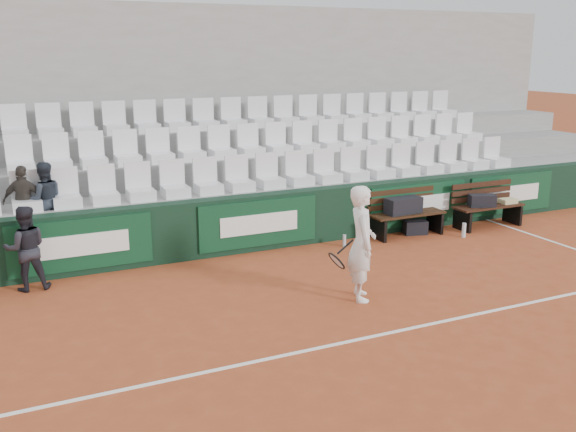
# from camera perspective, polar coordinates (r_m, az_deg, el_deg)

# --- Properties ---
(ground) EXTENTS (80.00, 80.00, 0.00)m
(ground) POSITION_cam_1_polar(r_m,az_deg,el_deg) (8.32, 9.02, -10.24)
(ground) COLOR #A54725
(ground) RESTS_ON ground
(court_baseline) EXTENTS (18.00, 0.06, 0.01)m
(court_baseline) POSITION_cam_1_polar(r_m,az_deg,el_deg) (8.32, 9.02, -10.22)
(court_baseline) COLOR white
(court_baseline) RESTS_ON ground
(back_barrier) EXTENTS (18.00, 0.34, 1.00)m
(back_barrier) POSITION_cam_1_polar(r_m,az_deg,el_deg) (11.50, -1.68, -0.42)
(back_barrier) COLOR black
(back_barrier) RESTS_ON ground
(grandstand_tier_front) EXTENTS (18.00, 0.95, 1.00)m
(grandstand_tier_front) POSITION_cam_1_polar(r_m,az_deg,el_deg) (12.04, -3.17, 0.25)
(grandstand_tier_front) COLOR gray
(grandstand_tier_front) RESTS_ON ground
(grandstand_tier_mid) EXTENTS (18.00, 0.95, 1.45)m
(grandstand_tier_mid) POSITION_cam_1_polar(r_m,az_deg,el_deg) (12.86, -4.76, 2.16)
(grandstand_tier_mid) COLOR gray
(grandstand_tier_mid) RESTS_ON ground
(grandstand_tier_back) EXTENTS (18.00, 0.95, 1.90)m
(grandstand_tier_back) POSITION_cam_1_polar(r_m,az_deg,el_deg) (13.69, -6.16, 3.84)
(grandstand_tier_back) COLOR gray
(grandstand_tier_back) RESTS_ON ground
(grandstand_rear_wall) EXTENTS (18.00, 0.30, 4.40)m
(grandstand_rear_wall) POSITION_cam_1_polar(r_m,az_deg,el_deg) (14.11, -7.14, 9.26)
(grandstand_rear_wall) COLOR #969693
(grandstand_rear_wall) RESTS_ON ground
(seat_row_front) EXTENTS (11.90, 0.44, 0.63)m
(seat_row_front) POSITION_cam_1_polar(r_m,az_deg,el_deg) (11.71, -2.90, 3.92)
(seat_row_front) COLOR silver
(seat_row_front) RESTS_ON grandstand_tier_front
(seat_row_mid) EXTENTS (11.90, 0.44, 0.63)m
(seat_row_mid) POSITION_cam_1_polar(r_m,az_deg,el_deg) (12.51, -4.58, 6.66)
(seat_row_mid) COLOR white
(seat_row_mid) RESTS_ON grandstand_tier_mid
(seat_row_back) EXTENTS (11.90, 0.44, 0.63)m
(seat_row_back) POSITION_cam_1_polar(r_m,az_deg,el_deg) (13.35, -6.07, 9.06)
(seat_row_back) COLOR silver
(seat_row_back) RESTS_ON grandstand_tier_back
(bench_left) EXTENTS (1.50, 0.56, 0.45)m
(bench_left) POSITION_cam_1_polar(r_m,az_deg,el_deg) (12.53, 10.54, -0.72)
(bench_left) COLOR #321C0F
(bench_left) RESTS_ON ground
(bench_right) EXTENTS (1.50, 0.56, 0.45)m
(bench_right) POSITION_cam_1_polar(r_m,az_deg,el_deg) (13.55, 17.35, 0.01)
(bench_right) COLOR #33190F
(bench_right) RESTS_ON ground
(sports_bag_left) EXTENTS (0.73, 0.35, 0.31)m
(sports_bag_left) POSITION_cam_1_polar(r_m,az_deg,el_deg) (12.39, 10.22, 0.93)
(sports_bag_left) COLOR black
(sports_bag_left) RESTS_ON bench_left
(sports_bag_right) EXTENTS (0.56, 0.40, 0.24)m
(sports_bag_right) POSITION_cam_1_polar(r_m,az_deg,el_deg) (13.32, 16.87, 1.32)
(sports_bag_right) COLOR black
(sports_bag_right) RESTS_ON bench_right
(towel) EXTENTS (0.34, 0.25, 0.09)m
(towel) POSITION_cam_1_polar(r_m,az_deg,el_deg) (13.78, 18.95, 1.28)
(towel) COLOR #C3B97E
(towel) RESTS_ON bench_right
(sports_bag_ground) EXTENTS (0.49, 0.37, 0.27)m
(sports_bag_ground) POSITION_cam_1_polar(r_m,az_deg,el_deg) (12.69, 11.23, -0.99)
(sports_bag_ground) COLOR black
(sports_bag_ground) RESTS_ON ground
(water_bottle_near) EXTENTS (0.06, 0.06, 0.22)m
(water_bottle_near) POSITION_cam_1_polar(r_m,az_deg,el_deg) (11.70, 5.03, -2.20)
(water_bottle_near) COLOR #ACBDC3
(water_bottle_near) RESTS_ON ground
(water_bottle_far) EXTENTS (0.08, 0.08, 0.28)m
(water_bottle_far) POSITION_cam_1_polar(r_m,az_deg,el_deg) (12.68, 15.37, -1.22)
(water_bottle_far) COLOR silver
(water_bottle_far) RESTS_ON ground
(tennis_player) EXTENTS (0.79, 0.71, 1.66)m
(tennis_player) POSITION_cam_1_polar(r_m,az_deg,el_deg) (9.10, 6.56, -2.42)
(tennis_player) COLOR white
(tennis_player) RESTS_ON ground
(ball_kid) EXTENTS (0.63, 0.49, 1.28)m
(ball_kid) POSITION_cam_1_polar(r_m,az_deg,el_deg) (10.19, -22.28, -2.68)
(ball_kid) COLOR black
(ball_kid) RESTS_ON ground
(spectator_b) EXTENTS (0.74, 0.51, 1.17)m
(spectator_b) POSITION_cam_1_polar(r_m,az_deg,el_deg) (10.89, -22.59, 3.47)
(spectator_b) COLOR #302B26
(spectator_b) RESTS_ON grandstand_tier_front
(spectator_c) EXTENTS (0.60, 0.48, 1.20)m
(spectator_c) POSITION_cam_1_polar(r_m,az_deg,el_deg) (10.91, -21.01, 3.71)
(spectator_c) COLOR #202730
(spectator_c) RESTS_ON grandstand_tier_front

